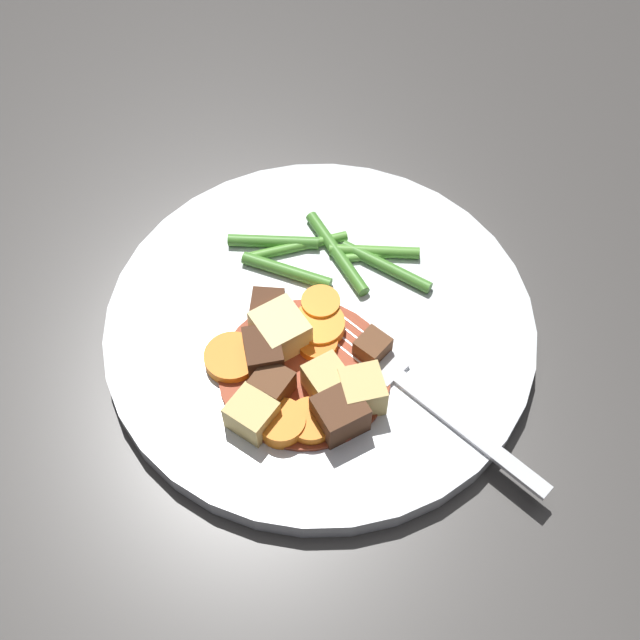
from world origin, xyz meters
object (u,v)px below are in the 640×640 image
Objects in this scene: carrot_slice_2 at (316,422)px; meat_chunk_1 at (340,414)px; potato_chunk_2 at (252,415)px; fork at (424,397)px; carrot_slice_0 at (321,306)px; carrot_slice_1 at (321,344)px; potato_chunk_3 at (362,391)px; carrot_slice_3 at (314,326)px; carrot_slice_4 at (282,423)px; meat_chunk_0 at (373,347)px; meat_chunk_2 at (267,312)px; dinner_plate at (320,326)px; carrot_slice_5 at (232,358)px; meat_chunk_4 at (263,354)px; meat_chunk_3 at (272,386)px; potato_chunk_1 at (280,331)px; potato_chunk_0 at (327,383)px.

carrot_slice_2 is 0.02m from meat_chunk_1.
carrot_slice_2 is at bearing -78.62° from meat_chunk_1.
potato_chunk_2 is 0.11m from fork.
carrot_slice_0 is 0.09m from carrot_slice_2.
carrot_slice_1 is 1.02× the size of potato_chunk_3.
carrot_slice_4 is at bearing -11.34° from carrot_slice_3.
meat_chunk_1 is at bearing -68.08° from fork.
potato_chunk_3 is (-0.02, 0.05, 0.01)m from carrot_slice_4.
meat_chunk_0 is at bearing 127.57° from potato_chunk_2.
meat_chunk_2 reaches higher than carrot_slice_0.
potato_chunk_2 is at bearing -89.32° from carrot_slice_2.
carrot_slice_0 is at bearing -155.66° from potato_chunk_3.
carrot_slice_0 is 1.23× the size of meat_chunk_2.
dinner_plate is 0.07m from carrot_slice_5.
carrot_slice_0 is 0.90× the size of meat_chunk_4.
carrot_slice_4 reaches higher than carrot_slice_2.
potato_chunk_3 is 0.04m from fork.
potato_chunk_3 is (-0.02, 0.03, 0.01)m from carrot_slice_2.
carrot_slice_2 is at bearing 5.16° from carrot_slice_3.
meat_chunk_0 is at bearing 119.24° from meat_chunk_3.
meat_chunk_1 reaches higher than carrot_slice_2.
meat_chunk_2 is (-0.02, -0.01, -0.00)m from potato_chunk_1.
meat_chunk_2 is at bearing -144.49° from meat_chunk_1.
carrot_slice_0 is 0.07m from meat_chunk_3.
potato_chunk_1 reaches higher than fork.
carrot_slice_2 is at bearing 2.32° from dinner_plate.
carrot_slice_3 is at bearing -13.04° from carrot_slice_0.
potato_chunk_3 is (0.02, 0.08, 0.01)m from carrot_slice_5.
carrot_slice_0 is (-0.01, 0.00, 0.01)m from dinner_plate.
potato_chunk_2 is at bearing -26.47° from meat_chunk_3.
meat_chunk_2 is (-0.03, 0.02, 0.01)m from carrot_slice_5.
meat_chunk_1 is 0.06m from fork.
carrot_slice_2 is at bearing 53.74° from carrot_slice_5.
carrot_slice_0 is at bearing -168.20° from meat_chunk_1.
meat_chunk_4 is at bearing -27.14° from potato_chunk_1.
potato_chunk_0 is at bearing 14.15° from carrot_slice_3.
carrot_slice_4 is 1.03× the size of meat_chunk_4.
potato_chunk_1 is 0.06m from meat_chunk_0.
carrot_slice_1 is 0.98× the size of potato_chunk_0.
potato_chunk_1 reaches higher than potato_chunk_0.
carrot_slice_2 is 0.07m from carrot_slice_3.
meat_chunk_0 is 0.07m from meat_chunk_3.
carrot_slice_4 is at bearing -18.56° from carrot_slice_1.
carrot_slice_4 is 0.04m from meat_chunk_1.
carrot_slice_4 is at bearing 6.07° from potato_chunk_1.
potato_chunk_3 is at bearing 70.49° from meat_chunk_4.
meat_chunk_1 is (0.04, 0.07, 0.01)m from carrot_slice_5.
dinner_plate is at bearing 167.73° from carrot_slice_4.
meat_chunk_4 is at bearing -38.03° from carrot_slice_0.
meat_chunk_2 is (-0.05, -0.04, -0.00)m from potato_chunk_0.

